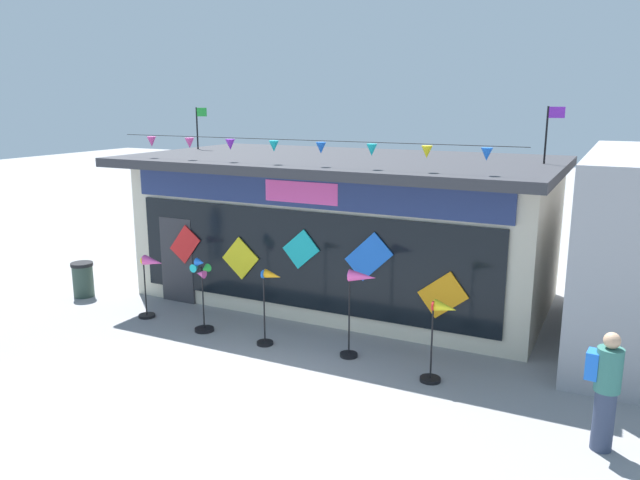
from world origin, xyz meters
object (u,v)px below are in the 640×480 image
object	(u,v)px
wind_spinner_far_left	(151,275)
wind_spinner_left	(202,288)
wind_spinner_right	(440,331)
wind_spinner_center_right	(359,295)
trash_bin	(83,279)
person_mid_plaza	(605,388)
kite_shop_building	(346,226)
wind_spinner_center_left	(269,299)

from	to	relation	value
wind_spinner_far_left	wind_spinner_left	distance (m)	1.44
wind_spinner_far_left	wind_spinner_right	xyz separation A→B (m)	(6.40, -0.29, -0.07)
wind_spinner_center_right	trash_bin	world-z (taller)	wind_spinner_center_right
wind_spinner_center_right	trash_bin	xyz separation A→B (m)	(-7.38, 0.43, -0.80)
wind_spinner_right	person_mid_plaza	bearing A→B (deg)	-21.30
kite_shop_building	trash_bin	xyz separation A→B (m)	(-5.61, -2.96, -1.29)
wind_spinner_center_right	wind_spinner_center_left	bearing A→B (deg)	-173.27
wind_spinner_far_left	person_mid_plaza	bearing A→B (deg)	-8.15
kite_shop_building	wind_spinner_right	distance (m)	5.08
wind_spinner_center_right	kite_shop_building	bearing A→B (deg)	117.61
wind_spinner_far_left	trash_bin	bearing A→B (deg)	169.84
wind_spinner_far_left	wind_spinner_left	world-z (taller)	wind_spinner_left
wind_spinner_center_left	wind_spinner_far_left	bearing A→B (deg)	176.74
kite_shop_building	wind_spinner_far_left	bearing A→B (deg)	-131.54
wind_spinner_far_left	trash_bin	distance (m)	2.68
kite_shop_building	wind_spinner_center_left	bearing A→B (deg)	-89.67
trash_bin	person_mid_plaza	bearing A→B (deg)	-8.60
wind_spinner_left	wind_spinner_center_right	xyz separation A→B (m)	(3.37, 0.17, 0.29)
wind_spinner_left	wind_spinner_center_right	bearing A→B (deg)	2.87
wind_spinner_right	person_mid_plaza	distance (m)	2.72
wind_spinner_far_left	wind_spinner_right	bearing A→B (deg)	-2.60
kite_shop_building	person_mid_plaza	size ratio (longest dim) A/B	5.70
wind_spinner_center_left	person_mid_plaza	size ratio (longest dim) A/B	0.90
wind_spinner_far_left	wind_spinner_left	xyz separation A→B (m)	(1.43, -0.14, -0.06)
wind_spinner_far_left	wind_spinner_right	size ratio (longest dim) A/B	0.97
wind_spinner_far_left	wind_spinner_center_right	xyz separation A→B (m)	(4.81, 0.03, 0.24)
wind_spinner_right	person_mid_plaza	world-z (taller)	person_mid_plaza
wind_spinner_left	trash_bin	bearing A→B (deg)	171.51
wind_spinner_center_right	person_mid_plaza	distance (m)	4.35
wind_spinner_right	trash_bin	world-z (taller)	wind_spinner_right
trash_bin	wind_spinner_right	bearing A→B (deg)	-4.79
wind_spinner_right	wind_spinner_far_left	bearing A→B (deg)	177.40
kite_shop_building	wind_spinner_center_right	world-z (taller)	kite_shop_building
wind_spinner_center_left	trash_bin	bearing A→B (deg)	173.55
wind_spinner_center_right	person_mid_plaza	xyz separation A→B (m)	(4.13, -1.31, -0.34)
wind_spinner_center_left	wind_spinner_right	size ratio (longest dim) A/B	1.05
kite_shop_building	wind_spinner_left	bearing A→B (deg)	-114.18
wind_spinner_far_left	person_mid_plaza	distance (m)	9.03
wind_spinner_right	person_mid_plaza	size ratio (longest dim) A/B	0.85
person_mid_plaza	kite_shop_building	bearing A→B (deg)	57.22
wind_spinner_right	kite_shop_building	bearing A→B (deg)	132.21
wind_spinner_far_left	trash_bin	world-z (taller)	wind_spinner_far_left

